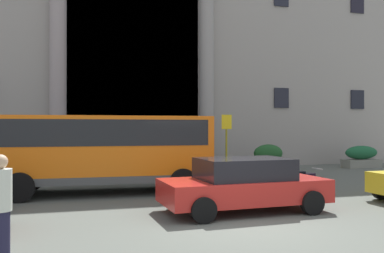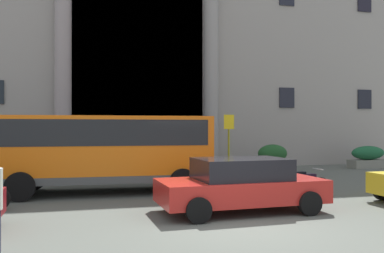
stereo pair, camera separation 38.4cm
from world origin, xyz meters
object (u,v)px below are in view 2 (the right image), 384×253
(motorcycle_far_end, at_px, (301,183))
(hedge_planter_far_east, at_px, (178,162))
(orange_minibus, at_px, (105,147))
(hedge_planter_east, at_px, (368,157))
(hedge_planter_west, at_px, (84,164))
(hedge_planter_entrance_left, at_px, (273,158))
(bus_stop_sign, at_px, (229,140))
(parked_compact_extra, at_px, (241,184))

(motorcycle_far_end, bearing_deg, hedge_planter_far_east, 105.45)
(orange_minibus, xyz_separation_m, hedge_planter_east, (14.44, 5.21, -0.99))
(orange_minibus, height_order, motorcycle_far_end, orange_minibus)
(hedge_planter_far_east, bearing_deg, hedge_planter_west, 174.13)
(hedge_planter_far_east, distance_m, hedge_planter_entrance_left, 4.99)
(bus_stop_sign, bearing_deg, orange_minibus, -160.37)
(orange_minibus, distance_m, bus_stop_sign, 5.44)
(hedge_planter_far_east, xyz_separation_m, hedge_planter_east, (10.85, 0.52, -0.03))
(parked_compact_extra, relative_size, motorcycle_far_end, 2.22)
(hedge_planter_entrance_left, xyz_separation_m, hedge_planter_east, (5.87, 0.28, -0.08))
(hedge_planter_east, bearing_deg, hedge_planter_far_east, -177.26)
(hedge_planter_east, relative_size, parked_compact_extra, 0.47)
(hedge_planter_far_east, height_order, parked_compact_extra, parked_compact_extra)
(hedge_planter_entrance_left, height_order, parked_compact_extra, parked_compact_extra)
(hedge_planter_entrance_left, bearing_deg, hedge_planter_far_east, -177.28)
(hedge_planter_far_east, distance_m, hedge_planter_east, 10.86)
(hedge_planter_entrance_left, distance_m, hedge_planter_east, 5.87)
(bus_stop_sign, bearing_deg, hedge_planter_west, 150.58)
(orange_minibus, height_order, hedge_planter_far_east, orange_minibus)
(bus_stop_sign, xyz_separation_m, motorcycle_far_end, (0.99, -4.21, -1.25))
(orange_minibus, bearing_deg, hedge_planter_entrance_left, 32.25)
(orange_minibus, distance_m, hedge_planter_west, 5.28)
(hedge_planter_entrance_left, bearing_deg, parked_compact_extra, -119.91)
(bus_stop_sign, bearing_deg, parked_compact_extra, -106.37)
(hedge_planter_entrance_left, bearing_deg, motorcycle_far_end, -108.60)
(hedge_planter_east, height_order, motorcycle_far_end, hedge_planter_east)
(hedge_planter_east, bearing_deg, bus_stop_sign, -160.05)
(bus_stop_sign, relative_size, parked_compact_extra, 0.62)
(parked_compact_extra, bearing_deg, hedge_planter_far_east, 85.82)
(orange_minibus, xyz_separation_m, hedge_planter_far_east, (3.59, 4.69, -0.96))
(bus_stop_sign, height_order, hedge_planter_west, bus_stop_sign)
(hedge_planter_west, relative_size, hedge_planter_entrance_left, 1.04)
(bus_stop_sign, bearing_deg, motorcycle_far_end, -76.76)
(bus_stop_sign, relative_size, hedge_planter_entrance_left, 1.69)
(bus_stop_sign, bearing_deg, hedge_planter_east, 19.95)
(hedge_planter_east, xyz_separation_m, motorcycle_far_end, (-8.33, -7.59, -0.13))
(hedge_planter_west, bearing_deg, bus_stop_sign, -29.42)
(hedge_planter_east, bearing_deg, hedge_planter_west, -179.72)
(hedge_planter_far_east, bearing_deg, orange_minibus, -127.46)
(hedge_planter_entrance_left, xyz_separation_m, parked_compact_extra, (-5.19, -9.02, 0.06))
(hedge_planter_west, distance_m, motorcycle_far_end, 10.17)
(hedge_planter_far_east, distance_m, parked_compact_extra, 8.79)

